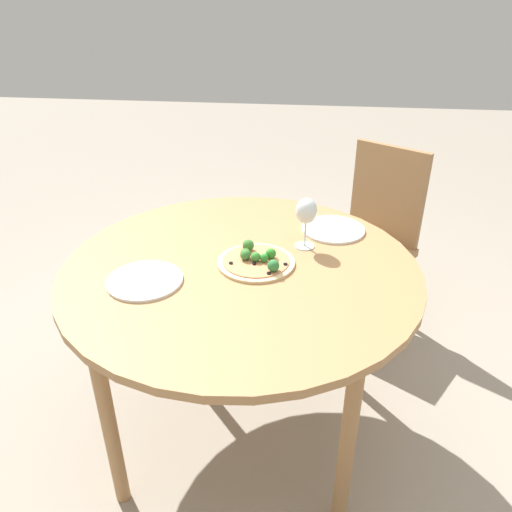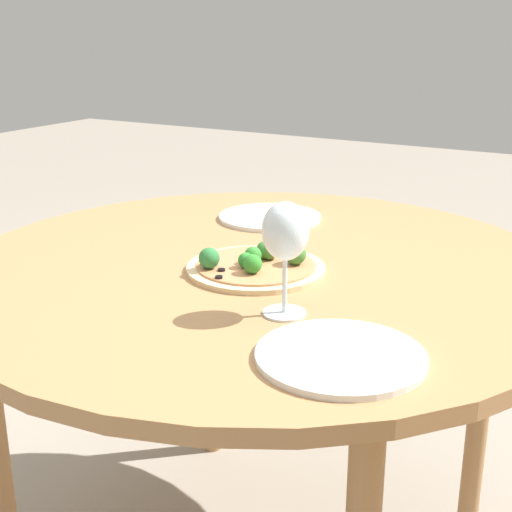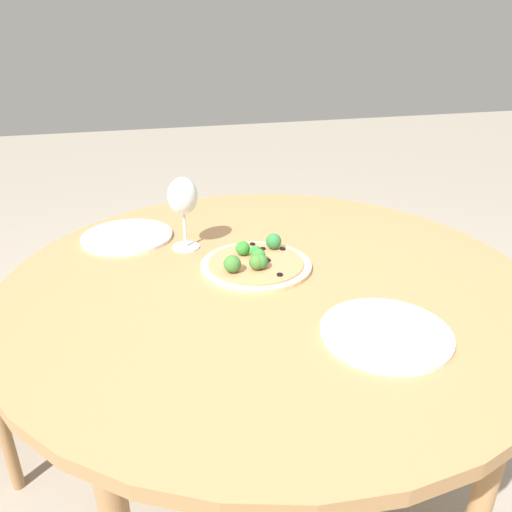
{
  "view_description": "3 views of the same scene",
  "coord_description": "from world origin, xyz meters",
  "px_view_note": "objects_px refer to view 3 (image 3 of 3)",
  "views": [
    {
      "loc": [
        -1.45,
        -0.23,
        1.63
      ],
      "look_at": [
        0.02,
        -0.05,
        0.8
      ],
      "focal_mm": 35.0,
      "sensor_mm": 36.0,
      "label": 1
    },
    {
      "loc": [
        0.66,
        -1.17,
        1.22
      ],
      "look_at": [
        0.02,
        -0.05,
        0.8
      ],
      "focal_mm": 50.0,
      "sensor_mm": 36.0,
      "label": 2
    },
    {
      "loc": [
        0.3,
        0.99,
        1.3
      ],
      "look_at": [
        0.02,
        -0.05,
        0.8
      ],
      "focal_mm": 35.0,
      "sensor_mm": 36.0,
      "label": 3
    }
  ],
  "objects_px": {
    "pizza": "(255,262)",
    "plate_near": "(386,333)",
    "plate_far": "(127,236)",
    "wine_glass": "(183,198)"
  },
  "relations": [
    {
      "from": "pizza",
      "to": "plate_far",
      "type": "xyz_separation_m",
      "value": [
        0.29,
        -0.27,
        -0.01
      ]
    },
    {
      "from": "pizza",
      "to": "wine_glass",
      "type": "xyz_separation_m",
      "value": [
        0.14,
        -0.16,
        0.12
      ]
    },
    {
      "from": "pizza",
      "to": "plate_near",
      "type": "relative_size",
      "value": 1.08
    },
    {
      "from": "plate_far",
      "to": "pizza",
      "type": "bearing_deg",
      "value": 137.52
    },
    {
      "from": "pizza",
      "to": "plate_near",
      "type": "distance_m",
      "value": 0.38
    },
    {
      "from": "wine_glass",
      "to": "plate_far",
      "type": "xyz_separation_m",
      "value": [
        0.15,
        -0.11,
        -0.13
      ]
    },
    {
      "from": "plate_near",
      "to": "plate_far",
      "type": "relative_size",
      "value": 1.01
    },
    {
      "from": "pizza",
      "to": "plate_near",
      "type": "xyz_separation_m",
      "value": [
        -0.16,
        0.34,
        -0.01
      ]
    },
    {
      "from": "wine_glass",
      "to": "plate_near",
      "type": "bearing_deg",
      "value": 121.12
    },
    {
      "from": "wine_glass",
      "to": "plate_far",
      "type": "bearing_deg",
      "value": -36.03
    }
  ]
}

